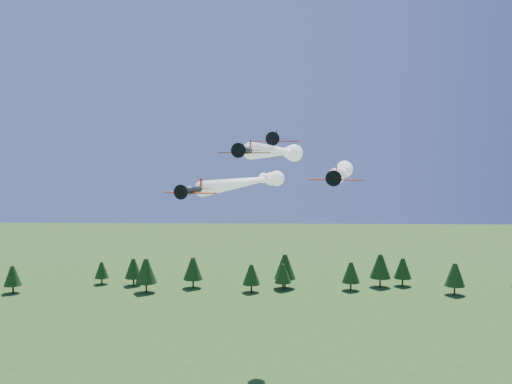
{
  "coord_description": "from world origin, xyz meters",
  "views": [
    {
      "loc": [
        0.92,
        -86.32,
        47.28
      ],
      "look_at": [
        -1.64,
        0.0,
        41.54
      ],
      "focal_mm": 40.0,
      "sensor_mm": 36.0,
      "label": 1
    }
  ],
  "objects_px": {
    "plane_lead": "(281,151)",
    "plane_left": "(251,181)",
    "plane_slot": "(275,139)",
    "plane_right": "(342,172)"
  },
  "relations": [
    {
      "from": "plane_left",
      "to": "plane_slot",
      "type": "distance_m",
      "value": 26.46
    },
    {
      "from": "plane_lead",
      "to": "plane_left",
      "type": "xyz_separation_m",
      "value": [
        -6.02,
        11.22,
        -6.07
      ]
    },
    {
      "from": "plane_left",
      "to": "plane_slot",
      "type": "height_order",
      "value": "plane_slot"
    },
    {
      "from": "plane_lead",
      "to": "plane_left",
      "type": "distance_m",
      "value": 14.11
    },
    {
      "from": "plane_lead",
      "to": "plane_left",
      "type": "height_order",
      "value": "plane_lead"
    },
    {
      "from": "plane_slot",
      "to": "plane_lead",
      "type": "bearing_deg",
      "value": 89.86
    },
    {
      "from": "plane_lead",
      "to": "plane_right",
      "type": "distance_m",
      "value": 12.91
    },
    {
      "from": "plane_slot",
      "to": "plane_left",
      "type": "bearing_deg",
      "value": 106.02
    },
    {
      "from": "plane_left",
      "to": "plane_slot",
      "type": "bearing_deg",
      "value": -64.38
    },
    {
      "from": "plane_lead",
      "to": "plane_left",
      "type": "bearing_deg",
      "value": 129.12
    }
  ]
}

